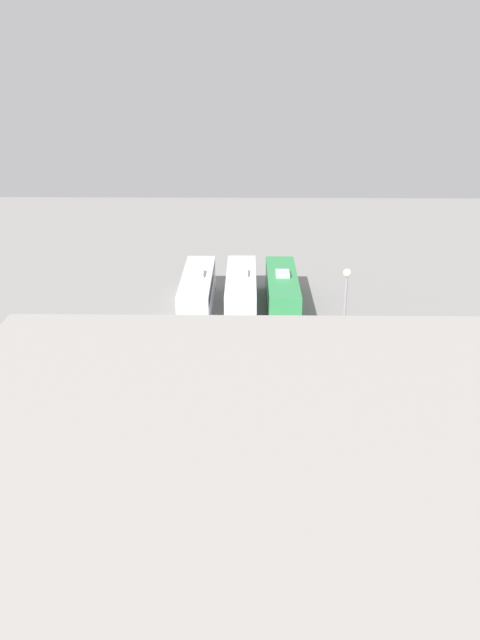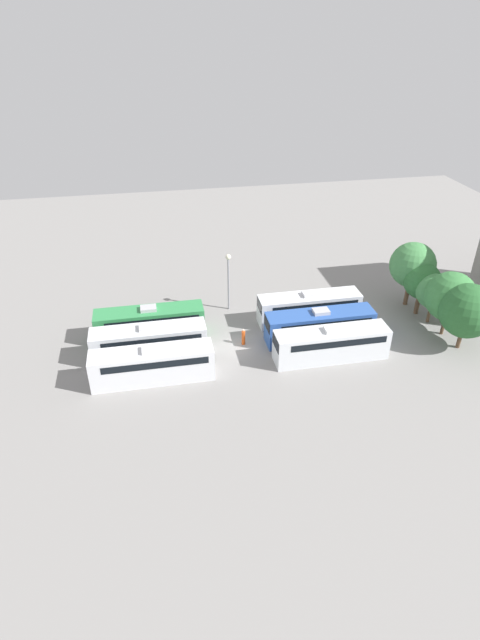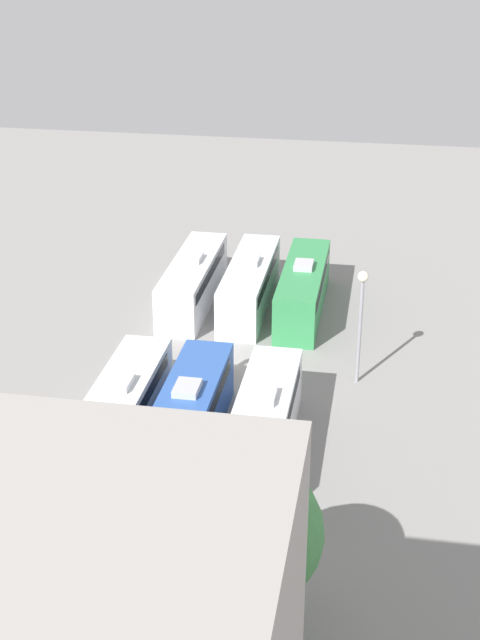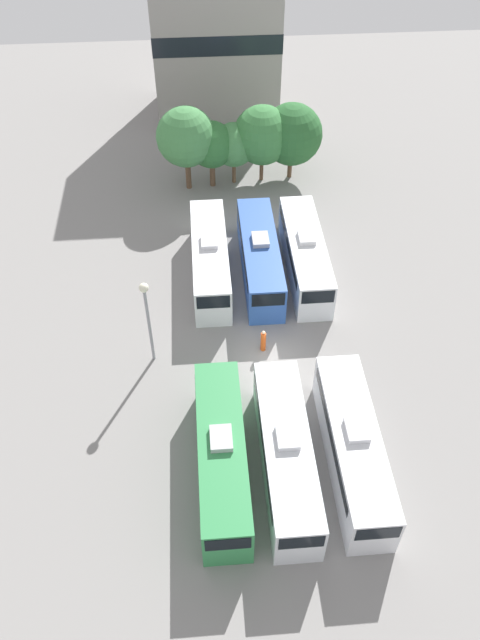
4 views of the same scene
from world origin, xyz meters
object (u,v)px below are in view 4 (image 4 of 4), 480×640
Objects in this scene: depot_building at (215,35)px; bus_5 at (305,254)px; tree_2 at (234,145)px; tree_4 at (292,134)px; tree_0 at (186,137)px; tree_3 at (262,135)px; bus_4 at (260,256)px; light_pole at (147,309)px; bus_0 at (222,454)px; worker_person at (263,341)px; tree_1 at (211,145)px; bus_3 at (210,258)px; bus_2 at (353,446)px; bus_1 at (286,453)px.

bus_5 is at bearing -78.85° from depot_building.
tree_2 is 0.81× the size of tree_4.
tree_3 is (6.59, 0.78, -0.55)m from tree_0.
bus_4 is 11.66m from light_pole.
bus_0 reaches higher than worker_person.
tree_1 reaches higher than bus_4.
tree_0 is (-8.53, 12.18, 3.25)m from bus_5.
worker_person is at bearing -94.01° from bus_4.
bus_4 is at bearing -85.38° from tree_2.
bus_3 is 7.15m from bus_5.
tree_2 is 0.81× the size of tree_3.
bus_0 is 1.83× the size of tree_1.
tree_0 reaches higher than tree_4.
tree_3 reaches higher than light_pole.
tree_3 is (2.02, 20.79, 3.59)m from worker_person.
tree_2 is at bearing 94.62° from bus_4.
worker_person is 0.11× the size of depot_building.
worker_person is 20.78m from tree_2.
bus_0 is at bearing -65.40° from light_pole.
tree_0 is at bearing 106.54° from bus_2.
bus_2 is at bearing -91.05° from tree_4.
tree_0 reaches higher than bus_1.
bus_0 is 0.71× the size of depot_building.
bus_3 is at bearing 178.90° from bus_4.
bus_5 is 27.64m from depot_building.
bus_1 is at bearing -102.15° from bus_5.
tree_0 is (-4.84, 29.32, 3.25)m from bus_1.
tree_2 is at bearing -174.44° from tree_4.
tree_1 is at bearing -94.78° from depot_building.
light_pole reaches higher than bus_3.
bus_2 is 1.00× the size of bus_4.
tree_1 reaches higher than tree_2.
bus_5 is at bearing 77.85° from bus_1.
tree_3 is (5.32, 29.90, 2.71)m from bus_0.
tree_2 is at bearing 71.71° from light_pole.
tree_0 is at bearing 112.79° from bus_4.
tree_1 is (-2.98, 12.38, 2.32)m from bus_4.
tree_0 is at bearing 99.38° from bus_1.
depot_building is (-1.52, 43.57, 6.18)m from bus_1.
light_pole is at bearing -100.04° from depot_building.
tree_1 is 7.12m from tree_4.
tree_2 is (2.82, 29.67, 2.03)m from bus_0.
light_pole reaches higher than bus_4.
light_pole is at bearing -108.29° from tree_2.
bus_4 is 0.71× the size of depot_building.
bus_1 is 30.27m from tree_3.
bus_4 is at bearing 101.77° from bus_2.
depot_building is at bearing 93.21° from tree_2.
tree_2 is (4.09, 0.56, -1.23)m from tree_0.
bus_5 is 1.47× the size of tree_0.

